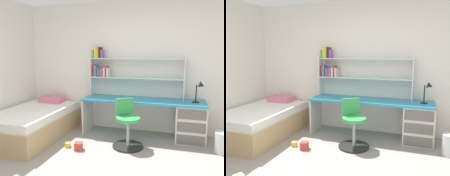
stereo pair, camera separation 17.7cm
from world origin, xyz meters
TOP-DOWN VIEW (x-y plane):
  - room_shell at (-1.18, 1.18)m, footprint 5.61×5.69m
  - desk at (0.83, 2.03)m, footprint 2.26×0.58m
  - bookshelf_hutch at (-0.24, 2.20)m, footprint 1.82×0.22m
  - desk_lamp at (1.22, 2.01)m, footprint 0.20×0.17m
  - swivel_chair at (0.06, 1.46)m, footprint 0.52×0.52m
  - bed_platform at (-1.74, 1.41)m, footprint 1.10×1.85m
  - waste_bin at (1.56, 1.64)m, footprint 0.24×0.24m
  - toy_block_red_0 at (-0.67, 1.09)m, footprint 0.15×0.15m
  - toy_block_yellow_2 at (-0.89, 1.14)m, footprint 0.09×0.09m

SIDE VIEW (x-z plane):
  - toy_block_yellow_2 at x=-0.89m, z-range 0.00..0.08m
  - toy_block_red_0 at x=-0.67m, z-range 0.00..0.12m
  - waste_bin at x=1.56m, z-range 0.00..0.34m
  - bed_platform at x=-1.74m, z-range -0.06..0.59m
  - swivel_chair at x=0.06m, z-range -0.08..0.72m
  - desk at x=0.83m, z-range 0.05..0.76m
  - desk_lamp at x=1.22m, z-range 0.77..1.16m
  - bookshelf_hutch at x=-0.24m, z-range 0.78..1.76m
  - room_shell at x=-1.18m, z-range 0.00..2.58m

